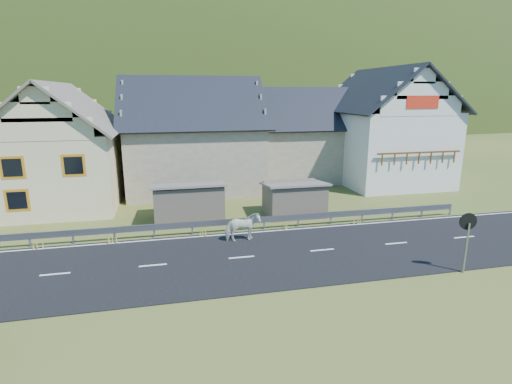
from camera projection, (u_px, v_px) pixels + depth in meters
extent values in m
plane|color=#3F5022|center=(241.00, 258.00, 18.53)|extent=(160.00, 160.00, 0.00)
cube|color=black|center=(241.00, 258.00, 18.52)|extent=(60.00, 7.00, 0.04)
cube|color=silver|center=(241.00, 257.00, 18.52)|extent=(60.00, 6.60, 0.01)
cube|color=#93969B|center=(229.00, 222.00, 21.87)|extent=(28.00, 0.08, 0.34)
cube|color=#93969B|center=(30.00, 240.00, 19.80)|extent=(0.10, 0.06, 0.70)
cube|color=#93969B|center=(73.00, 237.00, 20.23)|extent=(0.10, 0.06, 0.70)
cube|color=#93969B|center=(114.00, 234.00, 20.66)|extent=(0.10, 0.06, 0.70)
cube|color=#93969B|center=(154.00, 231.00, 21.09)|extent=(0.10, 0.06, 0.70)
cube|color=#93969B|center=(192.00, 228.00, 21.52)|extent=(0.10, 0.06, 0.70)
cube|color=#93969B|center=(229.00, 226.00, 21.95)|extent=(0.10, 0.06, 0.70)
cube|color=#93969B|center=(264.00, 223.00, 22.38)|extent=(0.10, 0.06, 0.70)
cube|color=#93969B|center=(298.00, 221.00, 22.81)|extent=(0.10, 0.06, 0.70)
cube|color=#93969B|center=(331.00, 218.00, 23.24)|extent=(0.10, 0.06, 0.70)
cube|color=#93969B|center=(362.00, 216.00, 23.66)|extent=(0.10, 0.06, 0.70)
cube|color=#93969B|center=(392.00, 214.00, 24.09)|extent=(0.10, 0.06, 0.70)
cube|color=#93969B|center=(422.00, 212.00, 24.52)|extent=(0.10, 0.06, 0.70)
cube|color=#93969B|center=(450.00, 210.00, 24.95)|extent=(0.10, 0.06, 0.70)
cube|color=#6B5E51|center=(188.00, 202.00, 23.98)|extent=(4.30, 3.30, 2.40)
cube|color=#6B5E51|center=(294.00, 199.00, 24.93)|extent=(3.80, 2.90, 2.20)
cube|color=beige|center=(64.00, 168.00, 27.13)|extent=(7.00, 9.00, 5.00)
cube|color=#C27A15|center=(12.00, 168.00, 22.31)|extent=(1.30, 0.12, 1.30)
cube|color=#C27A15|center=(74.00, 165.00, 23.00)|extent=(1.30, 0.12, 1.30)
cube|color=#C27A15|center=(17.00, 200.00, 22.77)|extent=(1.30, 0.12, 1.30)
cube|color=tan|center=(30.00, 106.00, 27.13)|extent=(0.70, 0.70, 2.40)
cube|color=tan|center=(194.00, 157.00, 31.90)|extent=(10.00, 9.00, 5.00)
cube|color=tan|center=(304.00, 152.00, 35.99)|extent=(9.00, 8.00, 4.60)
cube|color=silver|center=(382.00, 146.00, 34.27)|extent=(8.00, 10.00, 6.00)
cube|color=red|center=(423.00, 102.00, 28.59)|extent=(2.60, 0.06, 0.90)
cube|color=brown|center=(420.00, 153.00, 29.26)|extent=(6.80, 0.12, 0.12)
ellipsoid|color=#253811|center=(183.00, 151.00, 194.75)|extent=(440.00, 280.00, 260.00)
imported|color=silver|center=(243.00, 227.00, 20.43)|extent=(0.91, 1.80, 1.48)
cylinder|color=#93969B|center=(466.00, 248.00, 16.78)|extent=(0.09, 0.09, 2.22)
cylinder|color=black|center=(468.00, 221.00, 16.58)|extent=(0.73, 0.19, 0.73)
cylinder|color=white|center=(467.00, 221.00, 16.62)|extent=(0.62, 0.15, 0.62)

